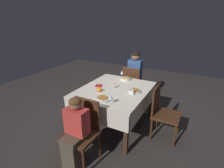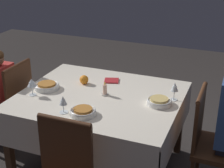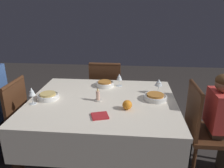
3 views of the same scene
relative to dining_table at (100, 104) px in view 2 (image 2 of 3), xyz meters
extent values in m
plane|color=#332D2B|center=(0.00, 0.00, -0.65)|extent=(8.00, 8.00, 0.00)
cube|color=silver|center=(0.00, 0.00, 0.07)|extent=(1.36, 1.15, 0.04)
cube|color=silver|center=(0.00, 0.57, -0.08)|extent=(1.36, 0.01, 0.27)
cube|color=silver|center=(0.00, -0.57, -0.08)|extent=(1.36, 0.01, 0.27)
cube|color=silver|center=(0.68, 0.00, -0.08)|extent=(0.01, 1.15, 0.27)
cube|color=silver|center=(-0.68, 0.00, -0.08)|extent=(0.01, 1.15, 0.27)
cube|color=#3D2616|center=(0.61, 0.51, -0.30)|extent=(0.06, 0.06, 0.70)
cube|color=#3D2616|center=(0.61, -0.51, -0.30)|extent=(0.06, 0.06, 0.70)
cube|color=#3D2616|center=(-0.61, -0.51, -0.30)|extent=(0.06, 0.06, 0.70)
cube|color=#472816|center=(-1.03, -0.03, -0.23)|extent=(0.43, 0.43, 0.04)
cube|color=#472816|center=(-0.83, -0.03, 0.02)|extent=(0.03, 0.39, 0.44)
cylinder|color=#472816|center=(-0.83, -0.03, 0.24)|extent=(0.04, 0.38, 0.04)
cylinder|color=#472816|center=(-0.84, -0.22, -0.45)|extent=(0.03, 0.03, 0.40)
cube|color=#472816|center=(1.03, 0.00, -0.23)|extent=(0.43, 0.43, 0.04)
cube|color=#472816|center=(0.83, 0.00, 0.02)|extent=(0.03, 0.39, 0.44)
cylinder|color=#472816|center=(0.83, 0.00, 0.24)|extent=(0.04, 0.38, 0.04)
cylinder|color=#472816|center=(1.22, -0.18, -0.45)|extent=(0.03, 0.03, 0.40)
cylinder|color=#472816|center=(0.84, -0.18, -0.45)|extent=(0.03, 0.03, 0.40)
cylinder|color=#472816|center=(0.84, 0.19, -0.45)|extent=(0.03, 0.03, 0.40)
cube|color=#472816|center=(-0.07, 0.73, 0.02)|extent=(0.39, 0.03, 0.44)
cylinder|color=#472816|center=(-0.07, 0.73, 0.24)|extent=(0.38, 0.04, 0.04)
cylinder|color=white|center=(-0.51, -0.02, 0.11)|extent=(0.20, 0.20, 0.04)
torus|color=white|center=(-0.51, -0.02, 0.13)|extent=(0.20, 0.20, 0.01)
cylinder|color=tan|center=(-0.51, -0.02, 0.13)|extent=(0.15, 0.15, 0.02)
cylinder|color=white|center=(-0.60, -0.14, 0.09)|extent=(0.06, 0.06, 0.00)
cylinder|color=white|center=(-0.60, -0.14, 0.13)|extent=(0.01, 0.01, 0.08)
cone|color=white|center=(-0.60, -0.14, 0.21)|extent=(0.06, 0.06, 0.07)
cylinder|color=white|center=(-0.60, -0.14, 0.19)|extent=(0.04, 0.04, 0.03)
cylinder|color=white|center=(0.49, 0.05, 0.11)|extent=(0.22, 0.22, 0.04)
torus|color=white|center=(0.49, 0.05, 0.13)|extent=(0.21, 0.21, 0.01)
cylinder|color=#B2702D|center=(0.49, 0.05, 0.13)|extent=(0.16, 0.16, 0.02)
cylinder|color=white|center=(0.53, 0.21, 0.09)|extent=(0.06, 0.06, 0.00)
cylinder|color=white|center=(0.53, 0.21, 0.13)|extent=(0.01, 0.01, 0.08)
cone|color=white|center=(0.53, 0.21, 0.20)|extent=(0.08, 0.08, 0.07)
cylinder|color=white|center=(0.53, 0.21, 0.19)|extent=(0.05, 0.05, 0.03)
cylinder|color=white|center=(-0.02, 0.37, 0.11)|extent=(0.20, 0.20, 0.04)
torus|color=white|center=(-0.02, 0.37, 0.13)|extent=(0.19, 0.19, 0.01)
cylinder|color=#B2702D|center=(-0.02, 0.37, 0.13)|extent=(0.14, 0.14, 0.02)
cylinder|color=white|center=(0.13, 0.39, 0.09)|extent=(0.07, 0.07, 0.00)
cylinder|color=white|center=(0.13, 0.39, 0.12)|extent=(0.01, 0.01, 0.07)
cone|color=white|center=(0.13, 0.39, 0.19)|extent=(0.06, 0.06, 0.07)
cylinder|color=white|center=(0.13, 0.39, 0.18)|extent=(0.04, 0.04, 0.03)
cylinder|color=beige|center=(-0.04, -0.02, 0.09)|extent=(0.06, 0.06, 0.01)
cylinder|color=beige|center=(-0.04, -0.02, 0.14)|extent=(0.04, 0.04, 0.08)
ellipsoid|color=#F9C64C|center=(-0.04, -0.02, 0.19)|extent=(0.01, 0.01, 0.03)
sphere|color=orange|center=(0.23, -0.18, 0.13)|extent=(0.08, 0.08, 0.08)
cube|color=#AD2328|center=(0.02, -0.32, 0.09)|extent=(0.16, 0.15, 0.01)
camera|label=1|loc=(2.55, 1.32, 1.30)|focal=28.00mm
camera|label=2|loc=(-1.08, 2.42, 1.33)|focal=55.00mm
camera|label=3|loc=(0.26, -1.84, 0.91)|focal=35.00mm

